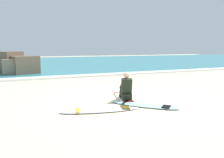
% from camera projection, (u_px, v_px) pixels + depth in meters
% --- Properties ---
extents(ground_plane, '(80.00, 80.00, 0.00)m').
position_uv_depth(ground_plane, '(130.00, 99.00, 8.11)').
color(ground_plane, beige).
extents(sea, '(80.00, 28.00, 0.10)m').
position_uv_depth(sea, '(49.00, 63.00, 26.72)').
color(sea, teal).
rests_on(sea, ground).
extents(breaking_foam, '(80.00, 0.90, 0.11)m').
position_uv_depth(breaking_foam, '(80.00, 76.00, 14.25)').
color(breaking_foam, white).
rests_on(breaking_foam, ground).
extents(surfboard_main, '(1.13, 2.60, 0.08)m').
position_uv_depth(surfboard_main, '(123.00, 97.00, 8.34)').
color(surfboard_main, '#EFE5C6').
rests_on(surfboard_main, ground).
extents(surfer_seated, '(0.49, 0.76, 0.95)m').
position_uv_depth(surfer_seated, '(126.00, 88.00, 7.87)').
color(surfer_seated, black).
rests_on(surfer_seated, surfboard_main).
extents(surfboard_spare_near, '(2.41, 0.93, 0.08)m').
position_uv_depth(surfboard_spare_near, '(100.00, 110.00, 6.63)').
color(surfboard_spare_near, silver).
rests_on(surfboard_spare_near, ground).
extents(surfboard_spare_far, '(1.87, 2.03, 0.08)m').
position_uv_depth(surfboard_spare_far, '(144.00, 105.00, 7.20)').
color(surfboard_spare_far, '#9ED1E5').
rests_on(surfboard_spare_far, ground).
extents(rock_outcrop_distant, '(4.45, 2.64, 1.57)m').
position_uv_depth(rock_outcrop_distant, '(13.00, 65.00, 15.26)').
color(rock_outcrop_distant, '#756656').
rests_on(rock_outcrop_distant, ground).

